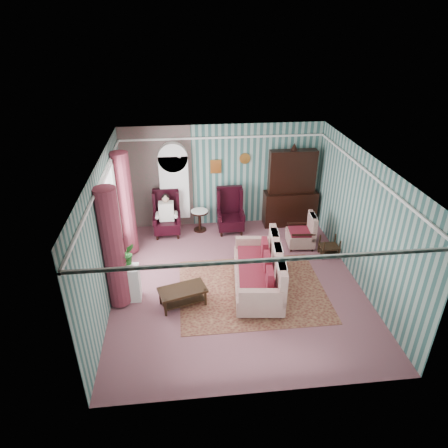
{
  "coord_description": "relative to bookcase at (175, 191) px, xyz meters",
  "views": [
    {
      "loc": [
        -1.09,
        -7.36,
        5.48
      ],
      "look_at": [
        -0.23,
        0.6,
        1.22
      ],
      "focal_mm": 32.0,
      "sensor_mm": 36.0,
      "label": 1
    }
  ],
  "objects": [
    {
      "name": "potted_plant_c",
      "position": [
        -1.14,
        -3.11,
        -0.12
      ],
      "size": [
        0.23,
        0.23,
        0.4
      ],
      "primitive_type": "imported",
      "rotation": [
        0.0,
        0.0,
        -0.02
      ],
      "color": "#215019",
      "rests_on": "plant_stand"
    },
    {
      "name": "potted_plant_b",
      "position": [
        -0.97,
        -3.0,
        -0.08
      ],
      "size": [
        0.32,
        0.29,
        0.48
      ],
      "primitive_type": "imported",
      "rotation": [
        0.0,
        0.0,
        0.32
      ],
      "color": "#184F1C",
      "rests_on": "plant_stand"
    },
    {
      "name": "seated_woman",
      "position": [
        -0.25,
        -0.39,
        -0.53
      ],
      "size": [
        0.44,
        0.4,
        1.18
      ],
      "primitive_type": null,
      "color": "silver",
      "rests_on": "floor"
    },
    {
      "name": "wingback_right",
      "position": [
        1.5,
        -0.39,
        -0.5
      ],
      "size": [
        0.76,
        0.8,
        1.25
      ],
      "primitive_type": "cube",
      "color": "black",
      "rests_on": "floor"
    },
    {
      "name": "wingback_left",
      "position": [
        -0.25,
        -0.39,
        -0.5
      ],
      "size": [
        0.76,
        0.8,
        1.25
      ],
      "primitive_type": "cube",
      "color": "black",
      "rests_on": "floor"
    },
    {
      "name": "dresser_hutch",
      "position": [
        3.25,
        -0.12,
        0.06
      ],
      "size": [
        1.5,
        0.56,
        2.36
      ],
      "primitive_type": "cube",
      "color": "black",
      "rests_on": "floor"
    },
    {
      "name": "sofa",
      "position": [
        1.77,
        -3.11,
        -0.65
      ],
      "size": [
        1.33,
        2.31,
        0.93
      ],
      "primitive_type": "cube",
      "rotation": [
        0.0,
        0.0,
        1.46
      ],
      "color": "#BAB290",
      "rests_on": "floor"
    },
    {
      "name": "nest_table",
      "position": [
        3.82,
        -1.94,
        -0.85
      ],
      "size": [
        0.45,
        0.38,
        0.54
      ],
      "primitive_type": "cube",
      "color": "black",
      "rests_on": "floor"
    },
    {
      "name": "bookcase",
      "position": [
        0.0,
        0.0,
        0.0
      ],
      "size": [
        0.8,
        0.28,
        2.24
      ],
      "primitive_type": "cube",
      "color": "silver",
      "rests_on": "floor"
    },
    {
      "name": "floor",
      "position": [
        1.35,
        -2.84,
        -1.12
      ],
      "size": [
        6.0,
        6.0,
        0.0
      ],
      "primitive_type": "plane",
      "color": "#8A5057",
      "rests_on": "ground"
    },
    {
      "name": "plant_stand",
      "position": [
        -1.05,
        -3.14,
        -0.72
      ],
      "size": [
        0.55,
        0.35,
        0.8
      ],
      "primitive_type": "cube",
      "color": "white",
      "rests_on": "floor"
    },
    {
      "name": "coffee_table",
      "position": [
        0.12,
        -3.47,
        -0.92
      ],
      "size": [
        1.08,
        0.77,
        0.4
      ],
      "primitive_type": "cube",
      "rotation": [
        0.0,
        0.0,
        0.28
      ],
      "color": "black",
      "rests_on": "floor"
    },
    {
      "name": "floral_armchair",
      "position": [
        3.23,
        -1.39,
        -0.62
      ],
      "size": [
        0.94,
        0.81,
        1.0
      ],
      "primitive_type": "cube",
      "rotation": [
        0.0,
        0.0,
        1.5
      ],
      "color": "beige",
      "rests_on": "floor"
    },
    {
      "name": "room_shell",
      "position": [
        0.73,
        -2.66,
        0.89
      ],
      "size": [
        5.53,
        6.02,
        2.91
      ],
      "color": "#35605B",
      "rests_on": "ground"
    },
    {
      "name": "rug",
      "position": [
        1.65,
        -3.14,
        -1.11
      ],
      "size": [
        3.2,
        2.6,
        0.01
      ],
      "primitive_type": "cube",
      "color": "#48181C",
      "rests_on": "floor"
    },
    {
      "name": "round_side_table",
      "position": [
        0.65,
        -0.24,
        -0.82
      ],
      "size": [
        0.5,
        0.5,
        0.6
      ],
      "primitive_type": "cylinder",
      "color": "black",
      "rests_on": "floor"
    },
    {
      "name": "potted_plant_a",
      "position": [
        -1.08,
        -3.28,
        -0.1
      ],
      "size": [
        0.44,
        0.4,
        0.44
      ],
      "primitive_type": "imported",
      "rotation": [
        0.0,
        0.0,
        0.13
      ],
      "color": "#265019",
      "rests_on": "plant_stand"
    }
  ]
}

